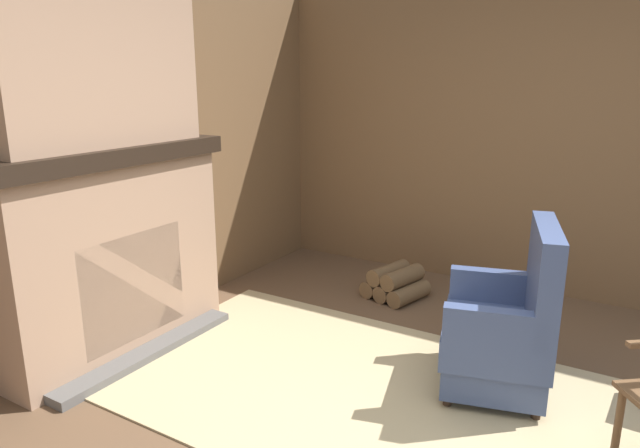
{
  "coord_description": "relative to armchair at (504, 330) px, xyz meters",
  "views": [
    {
      "loc": [
        0.64,
        -2.33,
        1.81
      ],
      "look_at": [
        -1.13,
        0.6,
        0.9
      ],
      "focal_mm": 32.0,
      "sensor_mm": 36.0,
      "label": 1
    }
  ],
  "objects": [
    {
      "name": "fireplace_hearth",
      "position": [
        -2.32,
        -0.81,
        0.31
      ],
      "size": [
        0.59,
        1.66,
        1.37
      ],
      "color": "#9E7A60",
      "rests_on": "ground"
    },
    {
      "name": "firewood_stack",
      "position": [
        -1.1,
        0.98,
        -0.25
      ],
      "size": [
        0.52,
        0.51,
        0.27
      ],
      "rotation": [
        0.0,
        0.0,
        -0.25
      ],
      "color": "brown",
      "rests_on": "ground"
    },
    {
      "name": "armchair",
      "position": [
        0.0,
        0.0,
        0.0
      ],
      "size": [
        0.75,
        0.85,
        1.01
      ],
      "rotation": [
        0.0,
        0.0,
        3.41
      ],
      "color": "#3D4C75",
      "rests_on": "ground"
    },
    {
      "name": "area_rug",
      "position": [
        -0.53,
        -0.45,
        -0.36
      ],
      "size": [
        3.42,
        1.83,
        0.01
      ],
      "color": "tan",
      "rests_on": "ground"
    },
    {
      "name": "wood_panel_wall_left",
      "position": [
        -2.55,
        -0.81,
        0.94
      ],
      "size": [
        0.06,
        5.66,
        2.63
      ],
      "color": "brown",
      "rests_on": "ground"
    },
    {
      "name": "wood_panel_wall_back",
      "position": [
        0.04,
        1.75,
        0.94
      ],
      "size": [
        5.66,
        0.09,
        2.63
      ],
      "color": "brown",
      "rests_on": "ground"
    },
    {
      "name": "decorative_plate_on_mantel",
      "position": [
        -2.39,
        -0.69,
        1.11
      ],
      "size": [
        0.06,
        0.22,
        0.22
      ],
      "color": "#336093",
      "rests_on": "fireplace_hearth"
    },
    {
      "name": "chimney_breast",
      "position": [
        -2.33,
        -0.81,
        1.62
      ],
      "size": [
        0.33,
        1.38,
        1.24
      ],
      "color": "#9E7A60",
      "rests_on": "fireplace_hearth"
    },
    {
      "name": "storage_case",
      "position": [
        -2.37,
        -0.25,
        1.06
      ],
      "size": [
        0.14,
        0.23,
        0.11
      ],
      "color": "black",
      "rests_on": "fireplace_hearth"
    }
  ]
}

